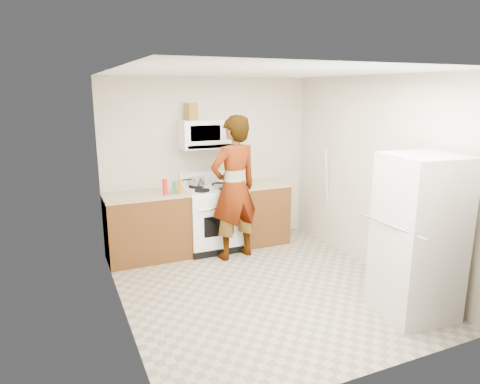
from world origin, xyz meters
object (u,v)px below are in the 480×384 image
saucepan (197,181)px  kettle (248,176)px  gas_range (211,217)px  person (234,188)px  fridge (418,237)px  microwave (207,134)px

saucepan → kettle: bearing=2.4°
gas_range → kettle: (0.68, 0.19, 0.53)m
person → fridge: 2.48m
gas_range → microwave: size_ratio=1.49×
person → gas_range: bearing=-78.0°
fridge → kettle: 2.91m
person → fridge: bearing=105.0°
fridge → person: bearing=123.2°
microwave → fridge: (1.29, -2.78, -0.85)m
microwave → saucepan: bearing=168.9°
gas_range → fridge: 2.97m
gas_range → saucepan: size_ratio=5.45×
fridge → gas_range: bearing=122.7°
gas_range → person: (0.19, -0.43, 0.51)m
gas_range → person: bearing=-66.6°
gas_range → kettle: gas_range is taller
person → fridge: size_ratio=1.17×
person → microwave: bearing=-82.9°
microwave → kettle: 0.97m
person → saucepan: size_ratio=9.62×
gas_range → fridge: (1.29, -2.65, 0.36)m
gas_range → kettle: size_ratio=6.85×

